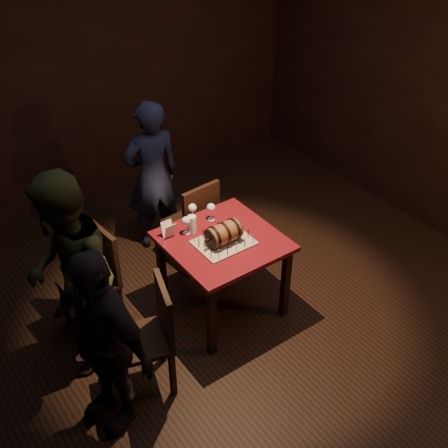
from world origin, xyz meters
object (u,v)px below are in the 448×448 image
at_px(wine_glass_mid, 192,208).
at_px(person_left_front, 101,342).
at_px(pub_table, 223,250).
at_px(barrel_cake, 224,233).
at_px(person_left_rear, 69,277).
at_px(chair_back, 195,221).
at_px(person_back, 152,177).
at_px(pint_of_ale, 192,224).
at_px(wine_glass_right, 211,208).
at_px(chair_left_rear, 96,274).
at_px(chair_left_front, 153,331).
at_px(wine_glass_left, 186,222).

distance_m(wine_glass_mid, person_left_front, 1.49).
bearing_deg(pub_table, barrel_cake, -116.30).
bearing_deg(person_left_rear, person_left_front, 18.00).
height_order(chair_back, person_back, person_back).
bearing_deg(chair_back, pint_of_ale, -125.22).
bearing_deg(wine_glass_mid, person_back, 85.29).
distance_m(person_left_rear, person_left_front, 0.64).
xyz_separation_m(wine_glass_right, pint_of_ale, (-0.22, -0.05, -0.05)).
bearing_deg(chair_left_rear, chair_back, 8.39).
bearing_deg(chair_back, person_back, 101.53).
height_order(pint_of_ale, chair_left_rear, chair_left_rear).
height_order(wine_glass_mid, person_left_front, person_left_front).
height_order(person_back, person_left_rear, person_left_rear).
xyz_separation_m(person_back, person_left_rear, (-1.25, -0.99, 0.07)).
distance_m(chair_left_front, person_left_rear, 0.72).
height_order(barrel_cake, wine_glass_right, barrel_cake).
relative_size(wine_glass_right, chair_left_front, 0.17).
height_order(pub_table, barrel_cake, barrel_cake).
relative_size(chair_back, person_left_front, 0.62).
relative_size(pub_table, chair_left_front, 0.97).
distance_m(chair_back, person_back, 0.62).
height_order(wine_glass_left, wine_glass_right, same).
distance_m(pint_of_ale, chair_left_rear, 0.88).
xyz_separation_m(wine_glass_mid, person_left_rear, (-1.19, -0.18, -0.03)).
distance_m(pub_table, wine_glass_right, 0.37).
height_order(barrel_cake, chair_left_rear, barrel_cake).
bearing_deg(barrel_cake, person_back, 87.99).
relative_size(pub_table, person_left_front, 0.60).
relative_size(wine_glass_left, pint_of_ale, 1.07).
height_order(wine_glass_right, chair_back, chair_back).
bearing_deg(pub_table, chair_left_front, -157.91).
relative_size(wine_glass_mid, pint_of_ale, 1.07).
bearing_deg(chair_back, chair_left_front, -135.84).
bearing_deg(chair_back, person_left_rear, -162.31).
bearing_deg(wine_glass_right, person_left_rear, -175.93).
distance_m(barrel_cake, person_back, 1.24).
height_order(wine_glass_mid, wine_glass_right, same).
height_order(wine_glass_right, person_left_front, person_left_front).
bearing_deg(chair_left_front, wine_glass_right, 33.73).
distance_m(wine_glass_right, person_back, 0.91).
bearing_deg(wine_glass_right, pint_of_ale, -167.92).
distance_m(wine_glass_left, chair_back, 0.61).
distance_m(pint_of_ale, chair_left_front, 1.00).
height_order(barrel_cake, chair_left_front, barrel_cake).
distance_m(wine_glass_mid, person_back, 0.82).
bearing_deg(person_back, wine_glass_left, 83.80).
bearing_deg(pint_of_ale, chair_left_rear, 163.59).
bearing_deg(barrel_cake, chair_back, 76.87).
bearing_deg(chair_back, wine_glass_mid, -125.48).
distance_m(barrel_cake, chair_back, 0.76).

